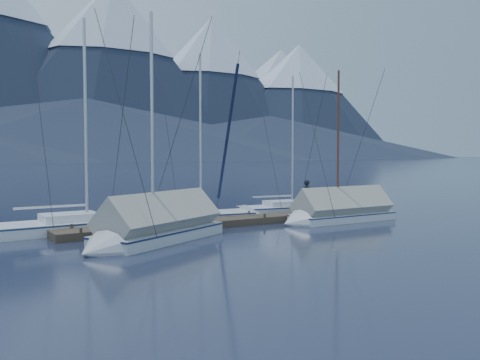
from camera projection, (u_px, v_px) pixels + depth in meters
name	position (u px, v px, depth m)	size (l,w,h in m)	color
ground	(263.00, 229.00, 23.53)	(1000.00, 1000.00, 0.00)	black
dock	(240.00, 222.00, 25.21)	(18.00, 1.50, 0.54)	#382D23
mooring_posts	(231.00, 218.00, 24.93)	(15.12, 1.52, 0.35)	#382D23
sailboat_open_left	(99.00, 226.00, 23.39)	(7.98, 3.41, 10.50)	silver
sailboat_open_mid	(210.00, 218.00, 26.42)	(7.35, 3.21, 9.45)	silver
sailboat_open_right	(299.00, 209.00, 30.51)	(6.92, 3.03, 8.90)	silver
sailboat_covered_near	(335.00, 213.00, 26.17)	(6.66, 2.86, 8.61)	silver
sailboat_covered_far	(151.00, 230.00, 19.96)	(7.25, 5.04, 9.89)	silver
person	(307.00, 196.00, 27.89)	(0.63, 0.41, 1.72)	black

